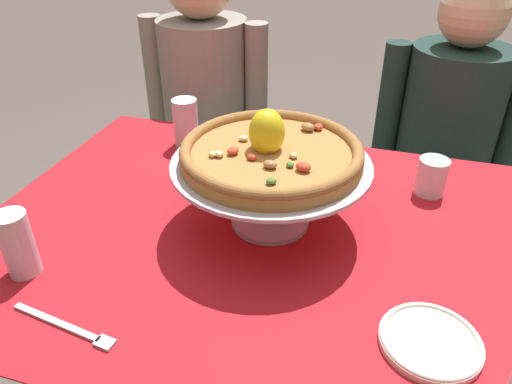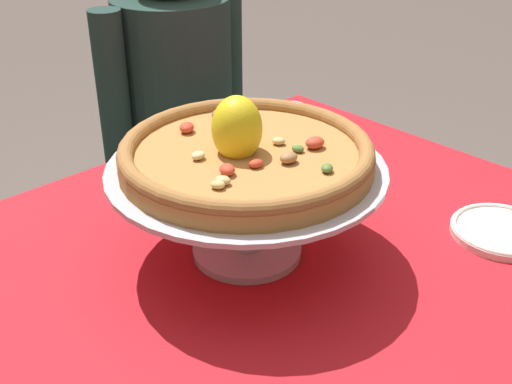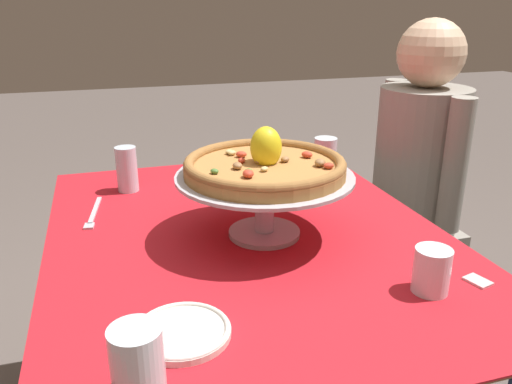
{
  "view_description": "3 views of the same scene",
  "coord_description": "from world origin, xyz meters",
  "px_view_note": "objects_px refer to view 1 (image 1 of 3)",
  "views": [
    {
      "loc": [
        0.25,
        -0.82,
        1.36
      ],
      "look_at": [
        -0.03,
        0.09,
        0.76
      ],
      "focal_mm": 34.11,
      "sensor_mm": 36.0,
      "label": 1
    },
    {
      "loc": [
        -0.56,
        -0.59,
        1.3
      ],
      "look_at": [
        0.08,
        0.08,
        0.79
      ],
      "focal_mm": 44.9,
      "sensor_mm": 36.0,
      "label": 2
    },
    {
      "loc": [
        1.1,
        -0.31,
        1.26
      ],
      "look_at": [
        0.0,
        0.02,
        0.83
      ],
      "focal_mm": 36.09,
      "sensor_mm": 36.0,
      "label": 3
    }
  ],
  "objects_px": {
    "water_glass_back_right": "(431,179)",
    "side_plate": "(430,341)",
    "diner_right": "(439,167)",
    "dinner_fork": "(68,327)",
    "pizza": "(271,151)",
    "sugar_packet": "(428,170)",
    "water_glass_back_left": "(186,125)",
    "pizza_stand": "(271,178)",
    "diner_left": "(207,126)",
    "water_glass_front_left": "(19,247)"
  },
  "relations": [
    {
      "from": "diner_left",
      "to": "diner_right",
      "type": "xyz_separation_m",
      "value": [
        0.85,
        -0.01,
        -0.04
      ]
    },
    {
      "from": "pizza_stand",
      "to": "water_glass_back_right",
      "type": "xyz_separation_m",
      "value": [
        0.34,
        0.23,
        -0.08
      ]
    },
    {
      "from": "diner_left",
      "to": "diner_right",
      "type": "relative_size",
      "value": 1.05
    },
    {
      "from": "pizza_stand",
      "to": "diner_right",
      "type": "xyz_separation_m",
      "value": [
        0.41,
        0.72,
        -0.3
      ]
    },
    {
      "from": "water_glass_back_left",
      "to": "diner_right",
      "type": "xyz_separation_m",
      "value": [
        0.74,
        0.42,
        -0.24
      ]
    },
    {
      "from": "pizza_stand",
      "to": "diner_right",
      "type": "bearing_deg",
      "value": 60.63
    },
    {
      "from": "water_glass_front_left",
      "to": "sugar_packet",
      "type": "bearing_deg",
      "value": 40.49
    },
    {
      "from": "side_plate",
      "to": "diner_right",
      "type": "distance_m",
      "value": 1.0
    },
    {
      "from": "pizza_stand",
      "to": "diner_left",
      "type": "xyz_separation_m",
      "value": [
        -0.45,
        0.73,
        -0.26
      ]
    },
    {
      "from": "diner_left",
      "to": "pizza_stand",
      "type": "bearing_deg",
      "value": -58.41
    },
    {
      "from": "water_glass_back_left",
      "to": "pizza",
      "type": "bearing_deg",
      "value": -42.46
    },
    {
      "from": "dinner_fork",
      "to": "water_glass_front_left",
      "type": "bearing_deg",
      "value": 148.51
    },
    {
      "from": "diner_left",
      "to": "diner_right",
      "type": "height_order",
      "value": "diner_left"
    },
    {
      "from": "water_glass_front_left",
      "to": "diner_left",
      "type": "bearing_deg",
      "value": 91.92
    },
    {
      "from": "water_glass_front_left",
      "to": "sugar_packet",
      "type": "relative_size",
      "value": 2.69
    },
    {
      "from": "dinner_fork",
      "to": "sugar_packet",
      "type": "relative_size",
      "value": 4.31
    },
    {
      "from": "dinner_fork",
      "to": "diner_right",
      "type": "relative_size",
      "value": 0.19
    },
    {
      "from": "water_glass_back_right",
      "to": "dinner_fork",
      "type": "height_order",
      "value": "water_glass_back_right"
    },
    {
      "from": "diner_right",
      "to": "water_glass_front_left",
      "type": "bearing_deg",
      "value": -128.85
    },
    {
      "from": "dinner_fork",
      "to": "water_glass_back_right",
      "type": "bearing_deg",
      "value": 47.06
    },
    {
      "from": "pizza",
      "to": "side_plate",
      "type": "relative_size",
      "value": 2.25
    },
    {
      "from": "pizza_stand",
      "to": "pizza",
      "type": "xyz_separation_m",
      "value": [
        -0.0,
        0.0,
        0.06
      ]
    },
    {
      "from": "pizza_stand",
      "to": "water_glass_back_left",
      "type": "distance_m",
      "value": 0.46
    },
    {
      "from": "water_glass_back_right",
      "to": "side_plate",
      "type": "xyz_separation_m",
      "value": [
        0.0,
        -0.49,
        -0.03
      ]
    },
    {
      "from": "water_glass_front_left",
      "to": "diner_left",
      "type": "relative_size",
      "value": 0.11
    },
    {
      "from": "water_glass_back_left",
      "to": "dinner_fork",
      "type": "xyz_separation_m",
      "value": [
        0.09,
        -0.7,
        -0.06
      ]
    },
    {
      "from": "water_glass_back_right",
      "to": "diner_left",
      "type": "bearing_deg",
      "value": 147.8
    },
    {
      "from": "water_glass_back_right",
      "to": "diner_right",
      "type": "distance_m",
      "value": 0.54
    },
    {
      "from": "pizza_stand",
      "to": "dinner_fork",
      "type": "height_order",
      "value": "pizza_stand"
    },
    {
      "from": "diner_left",
      "to": "dinner_fork",
      "type": "bearing_deg",
      "value": -79.88
    },
    {
      "from": "water_glass_back_right",
      "to": "dinner_fork",
      "type": "distance_m",
      "value": 0.86
    },
    {
      "from": "water_glass_front_left",
      "to": "side_plate",
      "type": "distance_m",
      "value": 0.76
    },
    {
      "from": "sugar_packet",
      "to": "diner_right",
      "type": "distance_m",
      "value": 0.42
    },
    {
      "from": "diner_right",
      "to": "sugar_packet",
      "type": "bearing_deg",
      "value": -100.15
    },
    {
      "from": "sugar_packet",
      "to": "side_plate",
      "type": "bearing_deg",
      "value": -89.67
    },
    {
      "from": "dinner_fork",
      "to": "pizza",
      "type": "bearing_deg",
      "value": 58.32
    },
    {
      "from": "pizza",
      "to": "sugar_packet",
      "type": "bearing_deg",
      "value": 45.52
    },
    {
      "from": "water_glass_back_right",
      "to": "diner_left",
      "type": "xyz_separation_m",
      "value": [
        -0.79,
        0.5,
        -0.18
      ]
    },
    {
      "from": "diner_left",
      "to": "sugar_packet",
      "type": "bearing_deg",
      "value": -25.86
    },
    {
      "from": "dinner_fork",
      "to": "sugar_packet",
      "type": "distance_m",
      "value": 0.95
    },
    {
      "from": "water_glass_back_left",
      "to": "side_plate",
      "type": "height_order",
      "value": "water_glass_back_left"
    },
    {
      "from": "side_plate",
      "to": "diner_left",
      "type": "relative_size",
      "value": 0.14
    },
    {
      "from": "water_glass_back_right",
      "to": "sugar_packet",
      "type": "distance_m",
      "value": 0.12
    },
    {
      "from": "pizza",
      "to": "diner_left",
      "type": "bearing_deg",
      "value": 121.57
    },
    {
      "from": "pizza_stand",
      "to": "water_glass_back_right",
      "type": "bearing_deg",
      "value": 34.35
    },
    {
      "from": "dinner_fork",
      "to": "pizza_stand",
      "type": "bearing_deg",
      "value": 58.21
    },
    {
      "from": "dinner_fork",
      "to": "diner_right",
      "type": "bearing_deg",
      "value": 59.76
    },
    {
      "from": "pizza",
      "to": "water_glass_back_left",
      "type": "distance_m",
      "value": 0.47
    },
    {
      "from": "sugar_packet",
      "to": "diner_left",
      "type": "bearing_deg",
      "value": 154.14
    },
    {
      "from": "dinner_fork",
      "to": "sugar_packet",
      "type": "xyz_separation_m",
      "value": [
        0.59,
        0.75,
        -0.0
      ]
    }
  ]
}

